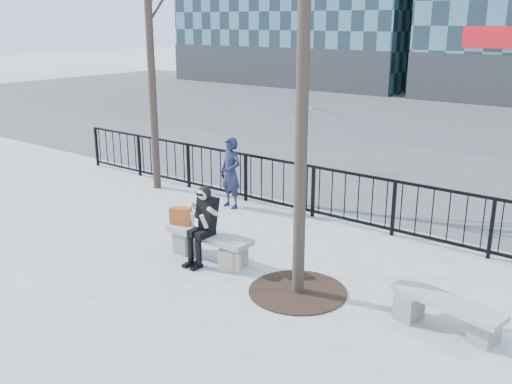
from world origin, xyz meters
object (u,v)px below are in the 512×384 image
Objects in this scene: bench_second at (446,311)px; standing_man at (231,173)px; seated_woman at (202,225)px; bench_main at (209,243)px.

standing_man is at bearing 170.14° from bench_second.
standing_man reaches higher than seated_woman.
bench_main is at bearing -48.54° from standing_man.
bench_second is 1.14× the size of seated_woman.
bench_main reaches higher than bench_second.
seated_woman is at bearing -163.21° from bench_second.
seated_woman is 3.04m from standing_man.
seated_woman is at bearing -50.17° from standing_man.
bench_second is 4.09m from seated_woman.
bench_second is at bearing 4.72° from seated_woman.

